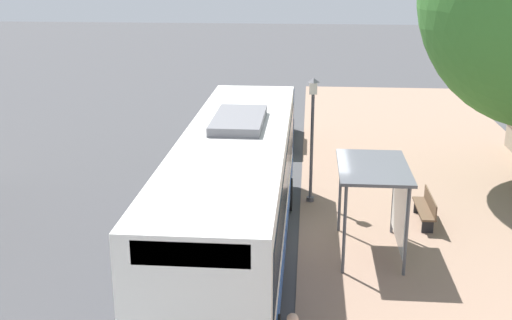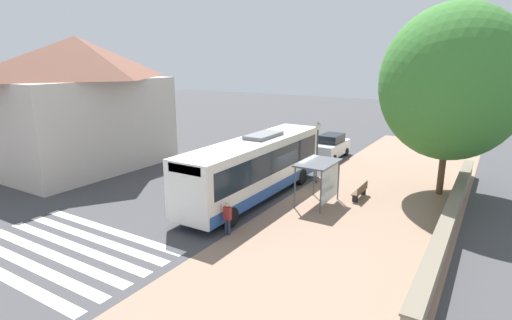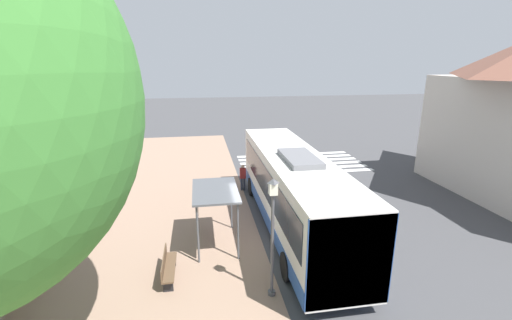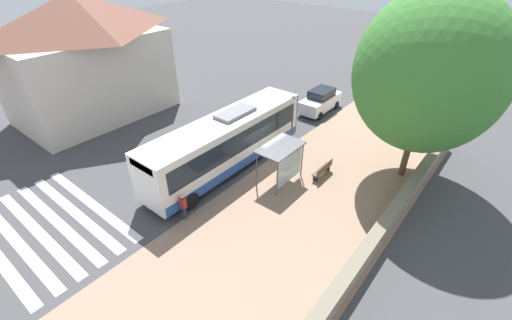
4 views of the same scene
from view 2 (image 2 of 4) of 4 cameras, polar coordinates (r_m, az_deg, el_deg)
The scene contains 12 objects.
ground_plane at distance 23.78m, azimuth 5.07°, elevation -4.98°, with size 120.00×120.00×0.00m, color #424244.
sidewalk_plaza at distance 22.28m, azimuth 15.54°, elevation -6.79°, with size 9.00×44.00×0.02m.
crosswalk_stripes at distance 19.00m, azimuth -25.79°, elevation -11.56°, with size 9.00×5.25×0.01m.
stone_wall at distance 21.47m, azimuth 26.12°, elevation -7.06°, with size 0.60×20.00×1.08m.
background_building at distance 31.32m, azimuth -23.65°, elevation 7.58°, with size 8.00×11.91×9.34m.
bus at distance 22.69m, azimuth -0.05°, elevation -0.89°, with size 2.63×11.95×3.63m.
bus_shelter at distance 21.87m, azimuth 9.21°, elevation -1.33°, with size 1.78×2.86×2.40m.
pedestrian at distance 18.24m, azimuth -4.10°, elevation -8.03°, with size 0.34×0.22×1.57m.
bench at distance 23.68m, azimuth 14.69°, elevation -4.26°, with size 0.40×1.85×0.88m.
street_lamp_near at distance 25.59m, azimuth 8.75°, elevation 1.83°, with size 0.28×0.28×3.99m.
shade_tree at distance 25.05m, azimuth 26.22°, elevation 9.85°, with size 7.89×7.89×10.86m.
parked_car_behind_bus at distance 32.78m, azimuth 10.64°, elevation 1.91°, with size 1.89×4.37×1.91m.
Camera 2 is at (-9.90, 20.15, 7.83)m, focal length 28.00 mm.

